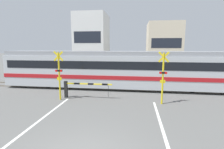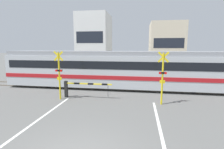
{
  "view_description": "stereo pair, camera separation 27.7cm",
  "coord_description": "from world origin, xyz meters",
  "px_view_note": "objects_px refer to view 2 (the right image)",
  "views": [
    {
      "loc": [
        1.74,
        -4.8,
        3.64
      ],
      "look_at": [
        0.0,
        7.7,
        1.6
      ],
      "focal_mm": 28.0,
      "sensor_mm": 36.0,
      "label": 1
    },
    {
      "loc": [
        2.01,
        -4.76,
        3.64
      ],
      "look_at": [
        0.0,
        7.7,
        1.6
      ],
      "focal_mm": 28.0,
      "sensor_mm": 36.0,
      "label": 2
    }
  ],
  "objects_px": {
    "crossing_barrier_far": "(144,74)",
    "crossing_signal_left": "(59,73)",
    "crossing_signal_right": "(163,76)",
    "crossing_barrier_near": "(77,87)",
    "commuter_train": "(118,69)"
  },
  "relations": [
    {
      "from": "crossing_barrier_near",
      "to": "crossing_barrier_far",
      "type": "bearing_deg",
      "value": 53.67
    },
    {
      "from": "crossing_barrier_far",
      "to": "crossing_signal_left",
      "type": "bearing_deg",
      "value": -129.3
    },
    {
      "from": "crossing_signal_right",
      "to": "commuter_train",
      "type": "bearing_deg",
      "value": 130.48
    },
    {
      "from": "crossing_signal_right",
      "to": "crossing_barrier_near",
      "type": "bearing_deg",
      "value": 174.57
    },
    {
      "from": "commuter_train",
      "to": "crossing_barrier_near",
      "type": "distance_m",
      "value": 4.26
    },
    {
      "from": "crossing_signal_left",
      "to": "crossing_signal_right",
      "type": "relative_size",
      "value": 1.0
    },
    {
      "from": "commuter_train",
      "to": "crossing_barrier_far",
      "type": "bearing_deg",
      "value": 54.69
    },
    {
      "from": "crossing_barrier_near",
      "to": "crossing_signal_left",
      "type": "bearing_deg",
      "value": -151.02
    },
    {
      "from": "crossing_signal_left",
      "to": "crossing_signal_right",
      "type": "xyz_separation_m",
      "value": [
        6.82,
        0.0,
        0.0
      ]
    },
    {
      "from": "commuter_train",
      "to": "crossing_barrier_near",
      "type": "relative_size",
      "value": 5.7
    },
    {
      "from": "crossing_barrier_near",
      "to": "crossing_signal_left",
      "type": "xyz_separation_m",
      "value": [
        -1.0,
        -0.55,
        1.04
      ]
    },
    {
      "from": "crossing_barrier_far",
      "to": "crossing_signal_left",
      "type": "xyz_separation_m",
      "value": [
        -5.82,
        -7.11,
        1.04
      ]
    },
    {
      "from": "crossing_barrier_far",
      "to": "crossing_signal_left",
      "type": "height_order",
      "value": "crossing_signal_left"
    },
    {
      "from": "crossing_signal_left",
      "to": "commuter_train",
      "type": "bearing_deg",
      "value": 47.67
    },
    {
      "from": "commuter_train",
      "to": "crossing_signal_left",
      "type": "xyz_separation_m",
      "value": [
        -3.52,
        -3.86,
        0.11
      ]
    }
  ]
}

